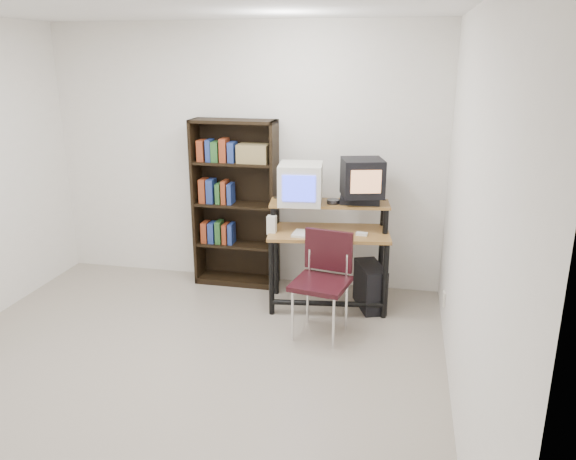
% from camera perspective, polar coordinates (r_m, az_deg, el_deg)
% --- Properties ---
extents(floor, '(4.00, 4.00, 0.01)m').
position_cam_1_polar(floor, '(4.40, -11.56, -14.36)').
color(floor, '#A89C8B').
rests_on(floor, ground).
extents(ceiling, '(4.00, 4.00, 0.01)m').
position_cam_1_polar(ceiling, '(3.77, -14.12, 21.73)').
color(ceiling, white).
rests_on(ceiling, back_wall).
extents(back_wall, '(4.00, 0.01, 2.60)m').
position_cam_1_polar(back_wall, '(5.72, -4.50, 7.44)').
color(back_wall, white).
rests_on(back_wall, floor).
extents(right_wall, '(0.01, 4.00, 2.60)m').
position_cam_1_polar(right_wall, '(3.57, 18.02, 0.52)').
color(right_wall, white).
rests_on(right_wall, floor).
extents(computer_desk, '(1.16, 0.69, 0.98)m').
position_cam_1_polar(computer_desk, '(5.19, 4.16, -0.70)').
color(computer_desk, olive).
rests_on(computer_desk, floor).
extents(crt_monitor, '(0.43, 0.44, 0.37)m').
position_cam_1_polar(crt_monitor, '(5.15, 1.28, 4.72)').
color(crt_monitor, silver).
rests_on(crt_monitor, computer_desk).
extents(vcr, '(0.38, 0.28, 0.08)m').
position_cam_1_polar(vcr, '(5.20, 7.31, 3.09)').
color(vcr, black).
rests_on(vcr, computer_desk).
extents(crt_tv, '(0.44, 0.43, 0.34)m').
position_cam_1_polar(crt_tv, '(5.14, 7.56, 5.30)').
color(crt_tv, black).
rests_on(crt_tv, vcr).
extents(cd_spindle, '(0.13, 0.13, 0.05)m').
position_cam_1_polar(cd_spindle, '(5.14, 4.62, 2.83)').
color(cd_spindle, '#26262B').
rests_on(cd_spindle, computer_desk).
extents(keyboard, '(0.48, 0.24, 0.03)m').
position_cam_1_polar(keyboard, '(5.02, 3.18, -0.58)').
color(keyboard, silver).
rests_on(keyboard, computer_desk).
extents(mousepad, '(0.27, 0.24, 0.01)m').
position_cam_1_polar(mousepad, '(5.06, 7.69, -0.71)').
color(mousepad, black).
rests_on(mousepad, computer_desk).
extents(mouse, '(0.10, 0.07, 0.03)m').
position_cam_1_polar(mouse, '(5.07, 7.50, -0.44)').
color(mouse, white).
rests_on(mouse, mousepad).
extents(desk_speaker, '(0.08, 0.08, 0.17)m').
position_cam_1_polar(desk_speaker, '(5.10, -1.66, 0.52)').
color(desk_speaker, silver).
rests_on(desk_speaker, computer_desk).
extents(pc_tower, '(0.35, 0.49, 0.42)m').
position_cam_1_polar(pc_tower, '(5.34, 8.33, -5.67)').
color(pc_tower, black).
rests_on(pc_tower, floor).
extents(school_chair, '(0.51, 0.51, 0.88)m').
position_cam_1_polar(school_chair, '(4.71, 3.63, -4.34)').
color(school_chair, black).
rests_on(school_chair, floor).
extents(bookshelf, '(0.85, 0.29, 1.69)m').
position_cam_1_polar(bookshelf, '(5.69, -5.32, 2.93)').
color(bookshelf, black).
rests_on(bookshelf, floor).
extents(wall_outlet, '(0.02, 0.08, 0.12)m').
position_cam_1_polar(wall_outlet, '(4.98, 15.56, -6.74)').
color(wall_outlet, beige).
rests_on(wall_outlet, right_wall).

